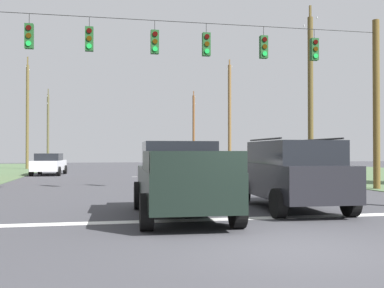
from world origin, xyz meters
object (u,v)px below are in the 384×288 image
object	(u,v)px
suv_black	(292,173)
distant_car_oncoming	(224,167)
utility_pole_near_left	(194,127)
utility_pole_distant_left	(48,127)
distant_car_crossing_white	(49,164)
utility_pole_mid_right	(311,95)
utility_pole_distant_right	(27,115)
utility_pole_far_right	(230,115)
overhead_signal_span	(176,85)
pickup_truck	(181,179)

from	to	relation	value
suv_black	distant_car_oncoming	world-z (taller)	suv_black
utility_pole_near_left	utility_pole_distant_left	size ratio (longest dim) A/B	1.03
distant_car_crossing_white	utility_pole_mid_right	xyz separation A→B (m)	(16.36, -7.22, 4.35)
utility_pole_distant_right	utility_pole_distant_left	size ratio (longest dim) A/B	1.07
utility_pole_distant_left	utility_pole_far_right	bearing A→B (deg)	-42.56
distant_car_crossing_white	utility_pole_distant_left	xyz separation A→B (m)	(-3.22, 27.97, 3.98)
utility_pole_far_right	utility_pole_near_left	world-z (taller)	utility_pole_far_right
utility_pole_mid_right	utility_pole_far_right	distance (m)	17.45
overhead_signal_span	utility_pole_near_left	world-z (taller)	utility_pole_near_left
suv_black	utility_pole_distant_left	xyz separation A→B (m)	(-12.29, 49.05, 3.71)
utility_pole_mid_right	utility_pole_far_right	size ratio (longest dim) A/B	0.99
distant_car_oncoming	utility_pole_distant_left	world-z (taller)	utility_pole_distant_left
pickup_truck	utility_pole_distant_right	xyz separation A→B (m)	(-8.83, 32.79, 4.10)
suv_black	overhead_signal_span	bearing A→B (deg)	112.85
distant_car_crossing_white	utility_pole_distant_left	size ratio (longest dim) A/B	0.45
distant_car_crossing_white	utility_pole_distant_left	bearing A→B (deg)	96.56
pickup_truck	suv_black	distance (m)	3.48
distant_car_oncoming	suv_black	bearing A→B (deg)	-95.65
overhead_signal_span	distant_car_oncoming	world-z (taller)	overhead_signal_span
pickup_truck	utility_pole_mid_right	distance (m)	18.60
pickup_truck	distant_car_crossing_white	bearing A→B (deg)	104.55
overhead_signal_span	utility_pole_distant_left	world-z (taller)	utility_pole_distant_left
suv_black	utility_pole_distant_right	size ratio (longest dim) A/B	0.47
utility_pole_distant_right	suv_black	bearing A→B (deg)	-69.10
suv_black	distant_car_oncoming	size ratio (longest dim) A/B	1.11
overhead_signal_span	pickup_truck	bearing A→B (deg)	-98.00
distant_car_crossing_white	distant_car_oncoming	bearing A→B (deg)	-41.88
pickup_truck	distant_car_crossing_white	world-z (taller)	pickup_truck
pickup_truck	distant_car_oncoming	size ratio (longest dim) A/B	1.24
utility_pole_near_left	utility_pole_distant_left	xyz separation A→B (m)	(-19.42, -0.87, -0.20)
distant_car_oncoming	utility_pole_mid_right	distance (m)	7.76
overhead_signal_span	utility_pole_near_left	size ratio (longest dim) A/B	1.83
pickup_truck	utility_pole_distant_left	size ratio (longest dim) A/B	0.56
utility_pole_mid_right	distant_car_crossing_white	bearing A→B (deg)	156.18
utility_pole_far_right	utility_pole_distant_left	world-z (taller)	utility_pole_far_right
distant_car_oncoming	utility_pole_near_left	size ratio (longest dim) A/B	0.44
utility_pole_mid_right	utility_pole_distant_right	bearing A→B (deg)	137.07
overhead_signal_span	utility_pole_distant_left	distance (m)	44.32
overhead_signal_span	utility_pole_near_left	xyz separation A→B (m)	(9.60, 44.08, 0.59)
overhead_signal_span	distant_car_crossing_white	distance (m)	17.00
pickup_truck	utility_pole_near_left	bearing A→B (deg)	78.27
suv_black	distant_car_crossing_white	bearing A→B (deg)	113.28
utility_pole_far_right	utility_pole_distant_left	xyz separation A→B (m)	(-19.33, 17.75, -0.48)
utility_pole_distant_right	utility_pole_mid_right	bearing A→B (deg)	-42.93
suv_black	utility_pole_mid_right	xyz separation A→B (m)	(7.29, 13.86, 4.08)
utility_pole_far_right	utility_pole_near_left	distance (m)	18.62
overhead_signal_span	suv_black	world-z (taller)	overhead_signal_span
distant_car_oncoming	utility_pole_distant_left	bearing A→B (deg)	109.92
utility_pole_distant_left	utility_pole_distant_right	bearing A→B (deg)	-89.77
utility_pole_distant_right	utility_pole_distant_left	distance (m)	17.05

